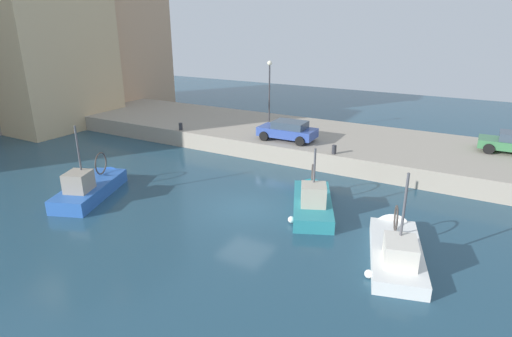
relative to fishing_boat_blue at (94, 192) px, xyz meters
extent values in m
plane|color=navy|center=(2.44, -8.18, -0.13)|extent=(80.00, 80.00, 0.00)
cube|color=#9E9384|center=(13.94, -8.18, 0.47)|extent=(9.00, 56.00, 1.20)
cube|color=#2D60B7|center=(-0.30, -0.12, -0.13)|extent=(5.39, 3.60, 1.47)
cone|color=#2D60B7|center=(2.38, 0.94, -0.13)|extent=(1.46, 1.90, 1.69)
cube|color=#9E7A51|center=(-0.30, -0.12, 0.53)|extent=(5.15, 3.39, 0.08)
cube|color=gray|center=(-1.19, -0.47, 1.09)|extent=(1.60, 1.52, 1.04)
cylinder|color=#4C4C51|center=(-0.84, -0.33, 2.23)|extent=(0.10, 0.10, 3.39)
torus|color=#3F3833|center=(1.02, 0.40, 1.28)|extent=(1.21, 0.54, 1.27)
sphere|color=white|center=(-2.09, 0.28, 0.09)|extent=(0.32, 0.32, 0.32)
cube|color=white|center=(1.30, -15.82, -0.13)|extent=(5.40, 3.22, 1.10)
cone|color=white|center=(4.07, -15.03, -0.13)|extent=(1.33, 1.90, 1.72)
cube|color=#896B4C|center=(1.30, -15.82, 0.36)|extent=(5.16, 3.02, 0.08)
cube|color=beige|center=(0.29, -16.10, 0.85)|extent=(1.71, 1.50, 0.89)
cylinder|color=#4C4C51|center=(0.71, -15.98, 2.06)|extent=(0.10, 0.10, 3.40)
torus|color=#3F3833|center=(2.66, -15.43, 1.02)|extent=(1.08, 0.38, 1.10)
sphere|color=white|center=(-0.45, -15.21, 0.03)|extent=(0.32, 0.32, 0.32)
cube|color=teal|center=(3.89, -11.20, -0.13)|extent=(5.23, 3.66, 1.31)
cone|color=teal|center=(6.45, -10.07, -0.13)|extent=(1.49, 1.87, 1.65)
cube|color=#896B4C|center=(3.89, -11.20, 0.45)|extent=(4.99, 3.44, 0.08)
cube|color=#B7AD99|center=(3.25, -11.49, 1.02)|extent=(1.49, 1.51, 1.05)
cylinder|color=#4C4C51|center=(3.55, -11.35, 1.85)|extent=(0.10, 0.10, 2.78)
torus|color=#3F3833|center=(5.15, -10.65, 1.20)|extent=(1.20, 0.59, 1.28)
sphere|color=white|center=(2.13, -10.88, 0.06)|extent=(0.32, 0.32, 0.32)
cylinder|color=black|center=(14.47, -18.46, 1.39)|extent=(0.23, 0.64, 0.64)
cylinder|color=black|center=(16.23, -18.43, 1.39)|extent=(0.23, 0.64, 0.64)
cube|color=#334C9E|center=(11.21, -6.30, 1.64)|extent=(1.84, 3.94, 0.60)
cube|color=#384756|center=(11.22, -6.50, 2.17)|extent=(1.59, 2.21, 0.47)
cylinder|color=black|center=(10.31, -4.99, 1.39)|extent=(0.23, 0.64, 0.64)
cylinder|color=black|center=(12.07, -4.96, 1.39)|extent=(0.23, 0.64, 0.64)
cylinder|color=black|center=(10.36, -7.64, 1.39)|extent=(0.23, 0.64, 0.64)
cylinder|color=black|center=(12.12, -7.61, 1.39)|extent=(0.23, 0.64, 0.64)
cylinder|color=#2D2D33|center=(9.79, -10.18, 1.34)|extent=(0.28, 0.28, 0.55)
cylinder|color=#2D2D33|center=(9.79, 1.82, 1.34)|extent=(0.28, 0.28, 0.55)
cylinder|color=#38383D|center=(15.44, -2.68, 3.32)|extent=(0.12, 0.12, 4.50)
sphere|color=#F2EACC|center=(15.44, -2.68, 5.72)|extent=(0.36, 0.36, 0.36)
cube|color=tan|center=(18.29, 18.15, 10.46)|extent=(10.34, 8.69, 21.18)
cube|color=#D1B284|center=(9.46, 16.38, 8.03)|extent=(9.30, 8.76, 16.32)
camera|label=1|loc=(-13.99, -18.08, 8.86)|focal=29.33mm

